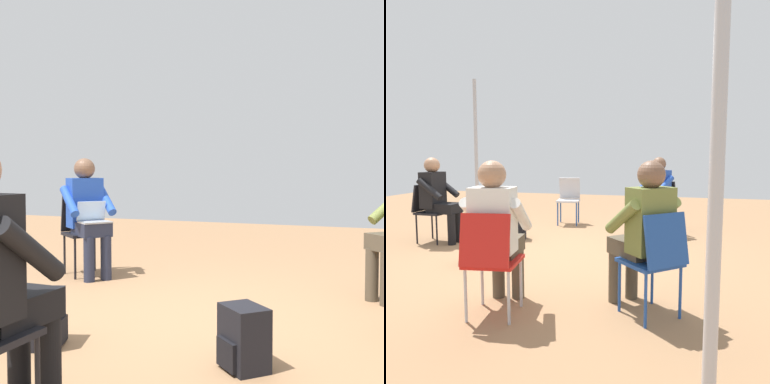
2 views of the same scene
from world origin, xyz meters
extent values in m
plane|color=#99704C|center=(0.00, 0.00, 0.00)|extent=(14.00, 14.00, 0.00)
cube|color=black|center=(1.64, -1.29, 0.43)|extent=(0.56, 0.56, 0.03)
cylinder|color=black|center=(1.40, -1.32, 0.21)|extent=(0.02, 0.02, 0.42)
cylinder|color=black|center=(1.61, -1.05, 0.21)|extent=(0.02, 0.02, 0.42)
cylinder|color=black|center=(1.67, -1.53, 0.21)|extent=(0.02, 0.02, 0.42)
cylinder|color=black|center=(1.87, -1.26, 0.21)|extent=(0.02, 0.02, 0.42)
cube|color=black|center=(1.79, -1.41, 0.65)|extent=(0.31, 0.36, 0.40)
cylinder|color=black|center=(-0.02, 1.69, 0.21)|extent=(0.02, 0.02, 0.42)
cylinder|color=#1E4799|center=(-1.34, -1.40, 0.21)|extent=(0.02, 0.02, 0.42)
cylinder|color=#23283D|center=(1.30, -1.15, 0.23)|extent=(0.11, 0.11, 0.45)
cylinder|color=#23283D|center=(1.41, -1.00, 0.23)|extent=(0.11, 0.11, 0.45)
cube|color=#23283D|center=(1.49, -1.18, 0.51)|extent=(0.52, 0.49, 0.14)
cube|color=blue|center=(1.64, -1.29, 0.77)|extent=(0.38, 0.40, 0.52)
sphere|color=brown|center=(1.64, -1.29, 1.13)|extent=(0.22, 0.22, 0.22)
cylinder|color=blue|center=(1.44, -1.39, 0.80)|extent=(0.37, 0.31, 0.31)
cylinder|color=blue|center=(1.68, -1.07, 0.80)|extent=(0.37, 0.31, 0.31)
cube|color=#9EA0A5|center=(1.40, -1.11, 0.59)|extent=(0.36, 0.37, 0.02)
cube|color=#B2D1F2|center=(1.49, -1.18, 0.70)|extent=(0.22, 0.27, 0.20)
cylinder|color=black|center=(0.24, 1.49, 0.23)|extent=(0.11, 0.11, 0.45)
cylinder|color=black|center=(0.06, 1.50, 0.23)|extent=(0.11, 0.11, 0.45)
cube|color=black|center=(0.15, 1.66, 0.51)|extent=(0.31, 0.43, 0.14)
cylinder|color=black|center=(-0.04, 1.76, 0.80)|extent=(0.10, 0.40, 0.31)
cylinder|color=#4C4233|center=(-1.26, -1.22, 0.23)|extent=(0.11, 0.11, 0.45)
cube|color=black|center=(0.64, 0.76, 0.18)|extent=(0.28, 0.33, 0.36)
cube|color=black|center=(0.64, 0.76, 0.10)|extent=(0.30, 0.27, 0.16)
cube|color=black|center=(-0.66, 0.68, 0.18)|extent=(0.34, 0.34, 0.36)
cube|color=black|center=(-0.66, 0.68, 0.10)|extent=(0.32, 0.32, 0.16)
camera|label=1|loc=(-1.45, 3.56, 1.14)|focal=50.00mm
camera|label=2|loc=(-4.52, -1.60, 1.29)|focal=35.00mm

